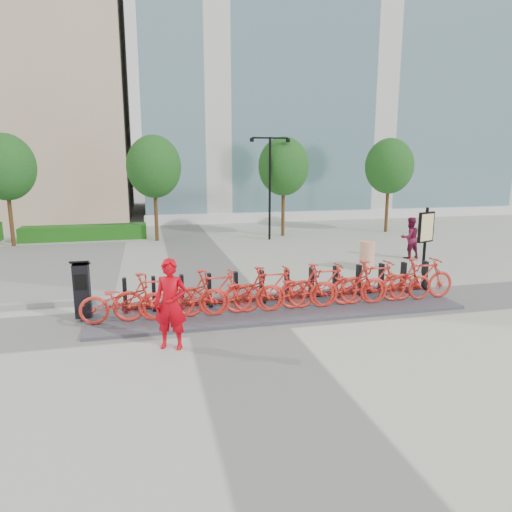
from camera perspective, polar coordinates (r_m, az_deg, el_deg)
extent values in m
plane|color=#AFB09A|center=(11.64, -3.07, -7.49)|extent=(120.00, 120.00, 0.00)
cube|color=#3A6972|center=(40.96, 10.49, 23.01)|extent=(32.00, 16.00, 24.00)
cube|color=#194E11|center=(24.45, -20.59, 2.77)|extent=(6.00, 1.20, 0.70)
cylinder|color=#52321B|center=(23.71, -28.35, 4.67)|extent=(0.18, 0.18, 3.00)
ellipsoid|color=#104010|center=(23.59, -28.85, 9.72)|extent=(2.60, 2.60, 2.99)
cylinder|color=#52321B|center=(22.93, -12.40, 5.60)|extent=(0.18, 0.18, 3.00)
ellipsoid|color=#104010|center=(22.82, -12.64, 10.85)|extent=(2.60, 2.60, 2.99)
cylinder|color=#52321B|center=(23.97, 3.40, 6.10)|extent=(0.18, 0.18, 3.00)
ellipsoid|color=#104010|center=(23.86, 3.46, 11.13)|extent=(2.60, 2.60, 2.99)
cylinder|color=#52321B|center=(26.35, 16.06, 6.17)|extent=(0.18, 0.18, 3.00)
ellipsoid|color=#104010|center=(26.25, 16.32, 10.74)|extent=(2.60, 2.60, 2.99)
cylinder|color=black|center=(22.66, 1.73, 8.33)|extent=(0.12, 0.12, 5.00)
cube|color=black|center=(22.53, 0.63, 14.55)|extent=(0.90, 0.08, 0.08)
cube|color=black|center=(22.77, 2.90, 14.51)|extent=(0.90, 0.08, 0.08)
cylinder|color=black|center=(22.42, -0.52, 14.31)|extent=(0.20, 0.20, 0.18)
cylinder|color=black|center=(22.90, 4.01, 14.23)|extent=(0.20, 0.20, 0.18)
cube|color=#44444D|center=(12.19, 2.72, -6.40)|extent=(9.60, 2.40, 0.08)
imported|color=red|center=(11.25, -16.25, -5.38)|extent=(2.02, 0.70, 1.06)
imported|color=red|center=(11.21, -12.58, -4.93)|extent=(1.96, 0.55, 1.18)
imported|color=red|center=(11.26, -8.89, -5.02)|extent=(2.02, 0.70, 1.06)
imported|color=red|center=(11.32, -5.26, -4.53)|extent=(1.96, 0.55, 1.18)
imported|color=red|center=(11.46, -1.68, -4.59)|extent=(2.02, 0.70, 1.06)
imported|color=red|center=(11.60, 1.81, -4.08)|extent=(1.96, 0.55, 1.18)
imported|color=red|center=(11.82, 5.18, -4.12)|extent=(2.02, 0.70, 1.06)
imported|color=red|center=(12.05, 8.43, -3.60)|extent=(1.96, 0.55, 1.18)
imported|color=red|center=(12.35, 11.53, -3.62)|extent=(2.02, 0.70, 1.06)
imported|color=red|center=(12.65, 14.50, -3.12)|extent=(1.96, 0.55, 1.18)
imported|color=red|center=(13.02, 17.29, -3.13)|extent=(2.02, 0.70, 1.06)
imported|color=red|center=(13.38, 19.96, -2.66)|extent=(1.96, 0.55, 1.18)
cube|color=black|center=(11.90, -20.90, -4.10)|extent=(0.37, 0.32, 1.32)
cube|color=black|center=(11.74, -21.14, -0.81)|extent=(0.45, 0.38, 0.17)
cube|color=black|center=(11.67, -21.09, -3.10)|extent=(0.26, 0.02, 0.37)
imported|color=#C4000E|center=(9.58, -10.62, -5.94)|extent=(0.81, 0.67, 1.90)
imported|color=maroon|center=(19.32, 18.67, 2.16)|extent=(0.85, 0.68, 1.66)
cylinder|color=orange|center=(16.83, 13.70, 0.03)|extent=(0.61, 0.61, 1.04)
cylinder|color=black|center=(16.81, 20.38, 1.81)|extent=(0.10, 0.10, 2.30)
cube|color=black|center=(16.74, 20.49, 3.40)|extent=(0.74, 0.37, 1.05)
cube|color=#F1DD8C|center=(16.69, 20.61, 3.36)|extent=(0.61, 0.25, 0.92)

